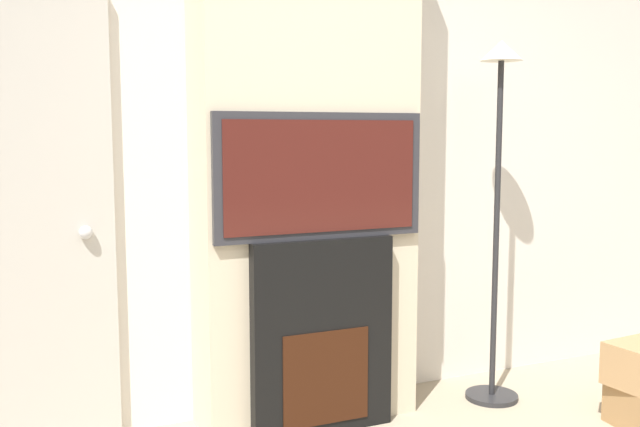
# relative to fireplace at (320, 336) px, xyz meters

# --- Properties ---
(wall_back) EXTENTS (6.00, 0.06, 2.70)m
(wall_back) POSITION_rel_fireplace_xyz_m (0.00, 0.37, 0.90)
(wall_back) COLOR silver
(wall_back) RESTS_ON ground_plane
(chimney_breast) EXTENTS (1.05, 0.34, 2.70)m
(chimney_breast) POSITION_rel_fireplace_xyz_m (0.00, 0.17, 0.90)
(chimney_breast) COLOR beige
(chimney_breast) RESTS_ON ground_plane
(fireplace) EXTENTS (0.69, 0.15, 0.92)m
(fireplace) POSITION_rel_fireplace_xyz_m (0.00, 0.00, 0.00)
(fireplace) COLOR black
(fireplace) RESTS_ON ground_plane
(television) EXTENTS (1.01, 0.07, 0.57)m
(television) POSITION_rel_fireplace_xyz_m (0.00, -0.00, 0.75)
(television) COLOR #2D2D33
(television) RESTS_ON fireplace
(floor_lamp) EXTENTS (0.27, 0.27, 1.86)m
(floor_lamp) POSITION_rel_fireplace_xyz_m (0.99, -0.01, 0.74)
(floor_lamp) COLOR #262628
(floor_lamp) RESTS_ON ground_plane
(entry_door) EXTENTS (0.86, 0.09, 2.01)m
(entry_door) POSITION_rel_fireplace_xyz_m (-1.30, 0.32, 0.55)
(entry_door) COLOR #BCB7AD
(entry_door) RESTS_ON ground_plane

